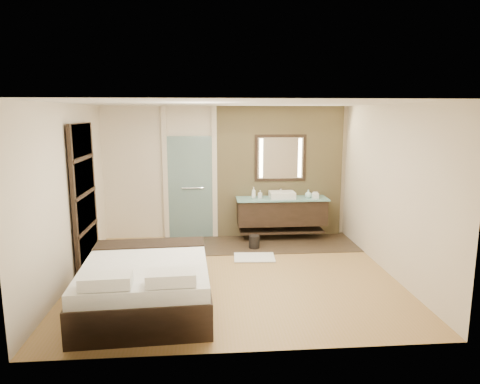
{
  "coord_description": "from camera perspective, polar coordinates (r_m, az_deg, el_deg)",
  "views": [
    {
      "loc": [
        -0.43,
        -6.48,
        2.56
      ],
      "look_at": [
        0.14,
        0.6,
        1.24
      ],
      "focal_mm": 32.0,
      "sensor_mm": 36.0,
      "label": 1
    }
  ],
  "objects": [
    {
      "name": "mirror_unit",
      "position": [
        8.82,
        5.41,
        4.53
      ],
      "size": [
        1.06,
        0.04,
        0.96
      ],
      "color": "black",
      "rests_on": "stone_wall"
    },
    {
      "name": "vanity",
      "position": [
        8.76,
        5.56,
        -2.61
      ],
      "size": [
        1.85,
        0.55,
        0.88
      ],
      "color": "black",
      "rests_on": "stone_wall"
    },
    {
      "name": "stone_wall",
      "position": [
        8.9,
        5.32,
        2.65
      ],
      "size": [
        2.6,
        0.08,
        2.7
      ],
      "primitive_type": "cube",
      "color": "tan",
      "rests_on": "floor"
    },
    {
      "name": "waste_bin",
      "position": [
        8.24,
        1.9,
        -6.67
      ],
      "size": [
        0.22,
        0.22,
        0.25
      ],
      "primitive_type": "cylinder",
      "rotation": [
        0.0,
        0.0,
        -0.07
      ],
      "color": "black",
      "rests_on": "floor"
    },
    {
      "name": "floor",
      "position": [
        6.98,
        -0.79,
        -11.01
      ],
      "size": [
        5.0,
        5.0,
        0.0
      ],
      "primitive_type": "plane",
      "color": "#A17B43",
      "rests_on": "ground"
    },
    {
      "name": "tile_strip",
      "position": [
        8.53,
        2.54,
        -6.92
      ],
      "size": [
        3.8,
        1.3,
        0.01
      ],
      "primitive_type": "cube",
      "color": "#32261B",
      "rests_on": "floor"
    },
    {
      "name": "cup",
      "position": [
        8.96,
        10.0,
        -0.27
      ],
      "size": [
        0.12,
        0.12,
        0.09
      ],
      "primitive_type": "imported",
      "rotation": [
        0.0,
        0.0,
        -0.09
      ],
      "color": "white",
      "rests_on": "vanity"
    },
    {
      "name": "soap_bottle_a",
      "position": [
        8.62,
        1.83,
        -0.09
      ],
      "size": [
        0.09,
        0.09,
        0.22
      ],
      "primitive_type": "imported",
      "rotation": [
        0.0,
        0.0,
        0.08
      ],
      "color": "white",
      "rests_on": "vanity"
    },
    {
      "name": "soap_bottle_c",
      "position": [
        8.77,
        9.09,
        -0.22
      ],
      "size": [
        0.15,
        0.15,
        0.17
      ],
      "primitive_type": "imported",
      "rotation": [
        0.0,
        0.0,
        0.15
      ],
      "color": "silver",
      "rests_on": "vanity"
    },
    {
      "name": "tissue_box",
      "position": [
        8.75,
        10.01,
        -0.49
      ],
      "size": [
        0.12,
        0.12,
        0.1
      ],
      "primitive_type": "cube",
      "rotation": [
        0.0,
        0.0,
        0.01
      ],
      "color": "white",
      "rests_on": "vanity"
    },
    {
      "name": "bed",
      "position": [
        5.93,
        -12.36,
        -11.85
      ],
      "size": [
        1.74,
        2.13,
        0.79
      ],
      "rotation": [
        0.0,
        0.0,
        0.05
      ],
      "color": "black",
      "rests_on": "floor"
    },
    {
      "name": "soap_bottle_b",
      "position": [
        8.62,
        2.7,
        -0.3
      ],
      "size": [
        0.1,
        0.1,
        0.16
      ],
      "primitive_type": "imported",
      "rotation": [
        0.0,
        0.0,
        -0.37
      ],
      "color": "#B2B2B2",
      "rests_on": "vanity"
    },
    {
      "name": "bath_mat",
      "position": [
        7.73,
        1.92,
        -8.71
      ],
      "size": [
        0.75,
        0.54,
        0.02
      ],
      "primitive_type": "cube",
      "rotation": [
        0.0,
        0.0,
        -0.06
      ],
      "color": "white",
      "rests_on": "floor"
    },
    {
      "name": "shoji_partition",
      "position": [
        7.48,
        -20.03,
        -0.53
      ],
      "size": [
        0.06,
        1.2,
        2.4
      ],
      "color": "black",
      "rests_on": "floor"
    },
    {
      "name": "frosted_door",
      "position": [
        8.8,
        -6.65,
        1.17
      ],
      "size": [
        1.1,
        0.12,
        2.7
      ],
      "color": "#9EC8C5",
      "rests_on": "floor"
    }
  ]
}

